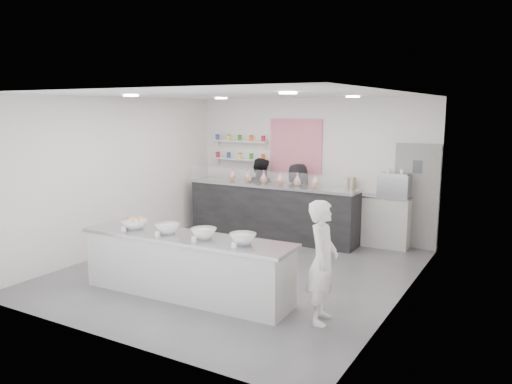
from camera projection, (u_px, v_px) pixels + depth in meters
The scene contains 26 objects.
floor at pixel (239, 271), 8.64m from camera, with size 6.00×6.00×0.00m, color #515156.
ceiling at pixel (238, 95), 8.14m from camera, with size 6.00×6.00×0.00m, color white.
back_wall at pixel (310, 167), 10.96m from camera, with size 5.50×5.50×0.00m, color white.
left_wall at pixel (119, 175), 9.74m from camera, with size 6.00×6.00×0.00m, color white.
right_wall at pixel (404, 200), 7.04m from camera, with size 6.00×6.00×0.00m, color white.
back_door at pixel (416, 197), 9.88m from camera, with size 0.88×0.04×2.10m, color gray.
pattern_panel at pixel (296, 146), 11.03m from camera, with size 1.25×0.03×1.20m, color #D30741.
jar_shelf_lower at pixel (240, 159), 11.71m from camera, with size 1.45×0.22×0.04m, color silver.
jar_shelf_upper at pixel (240, 141), 11.64m from camera, with size 1.45×0.22×0.04m, color silver.
preserve_jars at pixel (240, 147), 11.65m from camera, with size 1.45×0.10×0.56m, color red, non-canonical shape.
downlight_0 at pixel (131, 96), 7.98m from camera, with size 0.24×0.24×0.02m, color white.
downlight_1 at pixel (288, 93), 6.60m from camera, with size 0.24×0.24×0.02m, color white.
downlight_2 at pixel (221, 98), 10.20m from camera, with size 0.24×0.24×0.02m, color white.
downlight_3 at pixel (353, 97), 8.83m from camera, with size 0.24×0.24×0.02m, color white.
prep_counter at pixel (186, 266), 7.43m from camera, with size 3.39×0.77×0.92m, color beige.
back_bar at pixel (272, 211), 10.74m from camera, with size 3.83×0.70×1.19m, color black.
sneeze_guard at pixel (264, 178), 10.33m from camera, with size 3.77×0.02×0.32m, color white.
espresso_ledge at pixel (375, 220), 10.17m from camera, with size 1.40×0.45×1.04m, color beige.
espresso_machine at pixel (395, 185), 9.87m from camera, with size 0.60×0.42×0.46m, color #93969E.
cup_stacks at pixel (350, 185), 10.33m from camera, with size 0.24×0.24×0.33m, color tan, non-canonical shape.
prep_bowls at pixel (185, 231), 7.34m from camera, with size 2.33×0.48×0.15m, color white, non-canonical shape.
label_cards at pixel (162, 241), 6.92m from camera, with size 2.01×0.04×0.07m, color white, non-canonical shape.
cookie_bags at pixel (272, 178), 10.62m from camera, with size 2.15×0.15×0.27m, color #FF91CC, non-canonical shape.
woman_prep at pixel (323, 262), 6.46m from camera, with size 0.59×0.39×1.63m, color white.
staff_left at pixel (260, 195), 11.24m from camera, with size 0.82×0.64×1.69m, color black.
staff_right at pixel (298, 201), 10.71m from camera, with size 0.79×0.52×1.62m, color black.
Camera 1 is at (4.37, -7.05, 2.78)m, focal length 35.00 mm.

